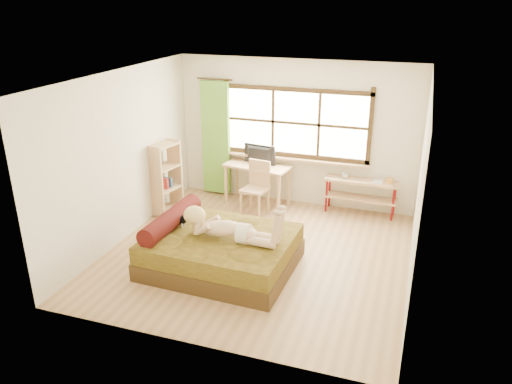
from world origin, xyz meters
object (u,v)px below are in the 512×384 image
(woman, at_px, (229,219))
(kitten, at_px, (178,218))
(desk, at_px, (257,170))
(pipe_shelf, at_px, (362,189))
(bookshelf, at_px, (166,178))
(bed, at_px, (218,249))
(chair, at_px, (257,184))

(woman, distance_m, kitten, 0.90)
(kitten, height_order, desk, kitten)
(pipe_shelf, xyz_separation_m, bookshelf, (-3.37, -1.05, 0.19))
(woman, bearing_deg, bed, 167.75)
(woman, distance_m, pipe_shelf, 3.08)
(pipe_shelf, distance_m, bookshelf, 3.54)
(desk, bearing_deg, kitten, -91.09)
(bed, relative_size, kitten, 6.87)
(desk, bearing_deg, woman, -70.96)
(bed, bearing_deg, chair, 95.07)
(woman, relative_size, chair, 1.52)
(kitten, distance_m, chair, 2.10)
(bed, xyz_separation_m, woman, (0.20, -0.05, 0.55))
(woman, distance_m, desk, 2.57)
(kitten, bearing_deg, pipe_shelf, 48.49)
(desk, distance_m, bookshelf, 1.71)
(desk, relative_size, pipe_shelf, 0.99)
(bed, height_order, desk, bed)
(bed, bearing_deg, bookshelf, 139.15)
(pipe_shelf, bearing_deg, kitten, -132.26)
(pipe_shelf, bearing_deg, woman, -118.40)
(woman, height_order, desk, woman)
(desk, height_order, chair, chair)
(kitten, height_order, chair, chair)
(desk, xyz_separation_m, bookshelf, (-1.43, -0.93, 0.01))
(desk, bearing_deg, chair, -62.92)
(bed, distance_m, woman, 0.58)
(kitten, relative_size, desk, 0.24)
(bed, distance_m, chair, 2.13)
(chair, distance_m, pipe_shelf, 1.89)
(desk, distance_m, pipe_shelf, 1.96)
(desk, distance_m, chair, 0.40)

